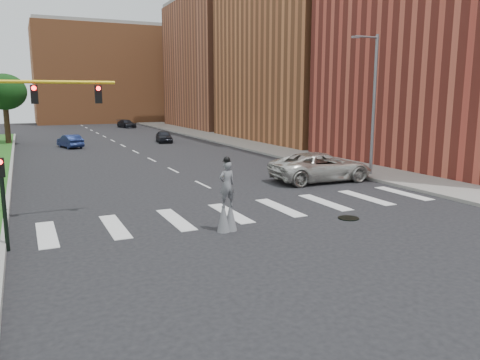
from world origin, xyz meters
The scene contains 17 objects.
ground_plane centered at (0.00, 0.00, 0.00)m, with size 160.00×160.00×0.00m, color black.
median_curb centered at (-10.45, 20.00, 0.14)m, with size 0.20×60.00×0.28m, color gray.
sidewalk_right centered at (12.50, 25.00, 0.09)m, with size 5.00×90.00×0.18m, color gray.
manhole centered at (3.00, -2.00, 0.02)m, with size 0.90×0.90×0.04m, color black.
building_near centered at (22.00, 8.00, 11.00)m, with size 16.00×20.00×22.00m, color #9D382B.
building_mid centered at (22.00, 30.00, 12.00)m, with size 16.00×22.00×24.00m, color #AD6136.
building_far centered at (22.00, 54.00, 10.00)m, with size 16.00×22.00×20.00m, color #A45B3C.
building_backdrop centered at (6.00, 78.00, 9.00)m, with size 26.00×14.00×18.00m, color #AD6136.
streetlight centered at (10.90, 6.00, 4.90)m, with size 2.05×0.20×9.00m.
traffic_signal centered at (-9.78, 3.00, 4.15)m, with size 5.30×0.23×6.20m.
secondary_signal centered at (-10.30, -0.50, 1.95)m, with size 0.25×0.21×3.23m.
stilt_performer centered at (-2.52, -1.50, 1.19)m, with size 0.84×0.56×2.97m.
suv_crossing centered at (7.09, 6.00, 0.89)m, with size 2.97×6.43×1.79m, color beige.
car_near centered at (4.93, 33.60, 0.67)m, with size 1.57×3.91×1.33m, color black.
car_mid centered at (-5.21, 32.29, 0.66)m, with size 1.41×4.03×1.33m, color navy.
car_far centered at (6.00, 59.38, 0.64)m, with size 1.80×4.42×1.28m, color black.
tree_6 centered at (-10.92, 37.19, 5.53)m, with size 4.40×4.40×7.47m.
Camera 1 is at (-9.56, -17.81, 5.29)m, focal length 35.00 mm.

